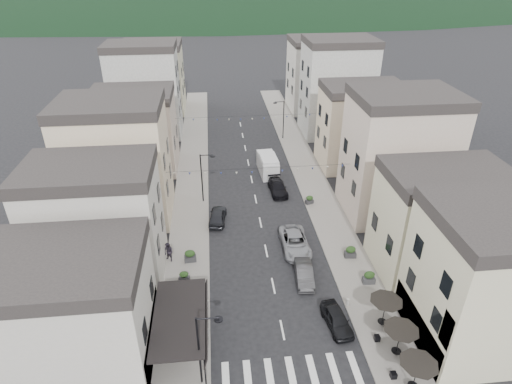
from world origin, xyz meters
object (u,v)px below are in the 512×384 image
parked_car_a (337,319)px  parked_car_b (304,274)px  parked_car_c (295,242)px  parked_car_d (278,187)px  pedestrian_a (199,301)px  delivery_van (268,164)px  pedestrian_b (168,252)px  parked_car_e (218,216)px

parked_car_a → parked_car_b: 5.69m
parked_car_c → parked_car_d: parked_car_c is taller
parked_car_b → pedestrian_a: bearing=-158.0°
parked_car_b → pedestrian_a: 9.53m
delivery_van → pedestrian_a: delivery_van is taller
parked_car_b → parked_car_a: bearing=-70.8°
parked_car_a → pedestrian_b: 16.32m
parked_car_a → parked_car_c: 10.14m
parked_car_a → pedestrian_a: pedestrian_a is taller
parked_car_a → pedestrian_a: bearing=158.5°
parked_car_e → pedestrian_b: pedestrian_b is taller
parked_car_b → parked_car_d: size_ratio=0.89×
parked_car_e → pedestrian_a: 13.10m
parked_car_b → parked_car_d: (0.00, 15.82, -0.01)m
parked_car_d → delivery_van: size_ratio=0.86×
parked_car_b → parked_car_d: parked_car_b is taller
parked_car_d → delivery_van: delivery_van is taller
parked_car_d → parked_car_a: bearing=-89.3°
parked_car_d → delivery_van: bearing=92.6°
delivery_van → parked_car_d: bearing=-87.6°
parked_car_e → pedestrian_b: size_ratio=2.13×
parked_car_b → parked_car_d: bearing=94.7°
parked_car_a → parked_car_e: (-8.76, 15.66, 0.04)m
parked_car_e → delivery_van: size_ratio=0.78×
parked_car_d → delivery_van: 5.35m
parked_car_a → parked_car_e: bearing=112.0°
parked_car_c → pedestrian_a: (-9.09, -7.36, 0.29)m
parked_car_a → parked_car_d: size_ratio=0.85×
pedestrian_b → parked_car_a: bearing=0.8°
delivery_van → pedestrian_a: 25.43m
pedestrian_b → pedestrian_a: bearing=-30.8°
parked_car_c → parked_car_e: 9.24m
parked_car_a → pedestrian_b: bearing=138.2°
parked_car_c → pedestrian_b: bearing=-176.8°
parked_car_a → delivery_van: bearing=87.0°
pedestrian_a → parked_car_a: bearing=-25.9°
parked_car_d → pedestrian_b: 17.01m
parked_car_c → parked_car_d: size_ratio=1.21×
delivery_van → pedestrian_a: size_ratio=2.84×
parked_car_b → parked_car_c: parked_car_c is taller
delivery_van → pedestrian_b: 20.79m
parked_car_e → pedestrian_a: bearing=89.9°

